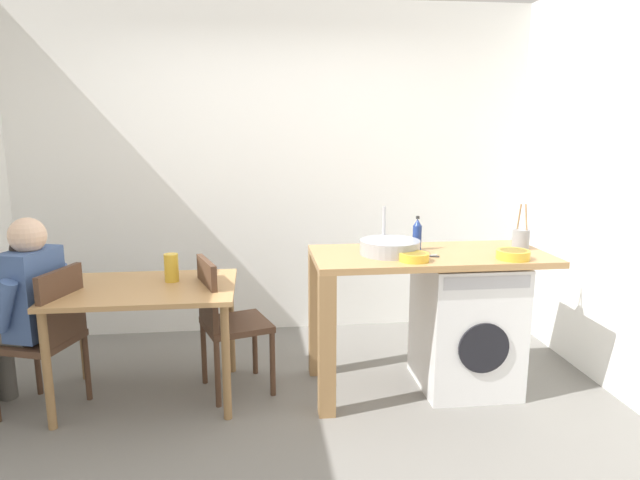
# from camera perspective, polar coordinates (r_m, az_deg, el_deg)

# --- Properties ---
(ground_plane) EXTENTS (5.46, 5.46, 0.00)m
(ground_plane) POSITION_cam_1_polar(r_m,az_deg,el_deg) (3.35, -2.86, -19.09)
(ground_plane) COLOR slate
(wall_back) EXTENTS (4.60, 0.10, 2.70)m
(wall_back) POSITION_cam_1_polar(r_m,az_deg,el_deg) (4.65, -4.46, 7.06)
(wall_back) COLOR white
(wall_back) RESTS_ON ground_plane
(dining_table) EXTENTS (1.10, 0.76, 0.74)m
(dining_table) POSITION_cam_1_polar(r_m,az_deg,el_deg) (3.64, -17.44, -6.03)
(dining_table) COLOR tan
(dining_table) RESTS_ON ground_plane
(chair_person_seat) EXTENTS (0.51, 0.51, 0.90)m
(chair_person_seat) POSITION_cam_1_polar(r_m,az_deg,el_deg) (3.71, -26.12, -8.56)
(chair_person_seat) COLOR #4C3323
(chair_person_seat) RESTS_ON ground_plane
(chair_opposite) EXTENTS (0.51, 0.51, 0.90)m
(chair_opposite) POSITION_cam_1_polar(r_m,az_deg,el_deg) (3.65, -9.75, -7.87)
(chair_opposite) COLOR #4C3323
(chair_opposite) RESTS_ON ground_plane
(seated_person) EXTENTS (0.56, 0.54, 1.20)m
(seated_person) POSITION_cam_1_polar(r_m,az_deg,el_deg) (3.76, -28.28, -5.88)
(seated_person) COLOR #595651
(seated_person) RESTS_ON ground_plane
(kitchen_counter) EXTENTS (1.50, 0.68, 0.92)m
(kitchen_counter) POSITION_cam_1_polar(r_m,az_deg,el_deg) (3.59, 7.91, -3.88)
(kitchen_counter) COLOR tan
(kitchen_counter) RESTS_ON ground_plane
(washing_machine) EXTENTS (0.60, 0.61, 0.86)m
(washing_machine) POSITION_cam_1_polar(r_m,az_deg,el_deg) (3.83, 14.74, -8.37)
(washing_machine) COLOR white
(washing_machine) RESTS_ON ground_plane
(sink_basin) EXTENTS (0.38, 0.38, 0.09)m
(sink_basin) POSITION_cam_1_polar(r_m,az_deg,el_deg) (3.53, 7.19, -0.73)
(sink_basin) COLOR #9EA0A5
(sink_basin) RESTS_ON kitchen_counter
(tap) EXTENTS (0.02, 0.02, 0.28)m
(tap) POSITION_cam_1_polar(r_m,az_deg,el_deg) (3.68, 6.57, 1.31)
(tap) COLOR #B2B2B7
(tap) RESTS_ON kitchen_counter
(bottle_tall_green) EXTENTS (0.06, 0.06, 0.22)m
(bottle_tall_green) POSITION_cam_1_polar(r_m,az_deg,el_deg) (3.66, 9.95, 0.54)
(bottle_tall_green) COLOR navy
(bottle_tall_green) RESTS_ON kitchen_counter
(mixing_bowl) EXTENTS (0.18, 0.18, 0.05)m
(mixing_bowl) POSITION_cam_1_polar(r_m,az_deg,el_deg) (3.37, 9.65, -1.68)
(mixing_bowl) COLOR gold
(mixing_bowl) RESTS_ON kitchen_counter
(utensil_crock) EXTENTS (0.11, 0.11, 0.30)m
(utensil_crock) POSITION_cam_1_polar(r_m,az_deg,el_deg) (3.88, 19.95, 0.14)
(utensil_crock) COLOR gray
(utensil_crock) RESTS_ON kitchen_counter
(colander) EXTENTS (0.20, 0.20, 0.06)m
(colander) POSITION_cam_1_polar(r_m,az_deg,el_deg) (3.57, 19.23, -1.38)
(colander) COLOR gold
(colander) RESTS_ON kitchen_counter
(vase) EXTENTS (0.09, 0.09, 0.18)m
(vase) POSITION_cam_1_polar(r_m,az_deg,el_deg) (3.66, -15.02, -2.76)
(vase) COLOR gold
(vase) RESTS_ON dining_table
(scissors) EXTENTS (0.15, 0.06, 0.01)m
(scissors) POSITION_cam_1_polar(r_m,az_deg,el_deg) (3.50, 10.95, -1.63)
(scissors) COLOR #B2B2B7
(scissors) RESTS_ON kitchen_counter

